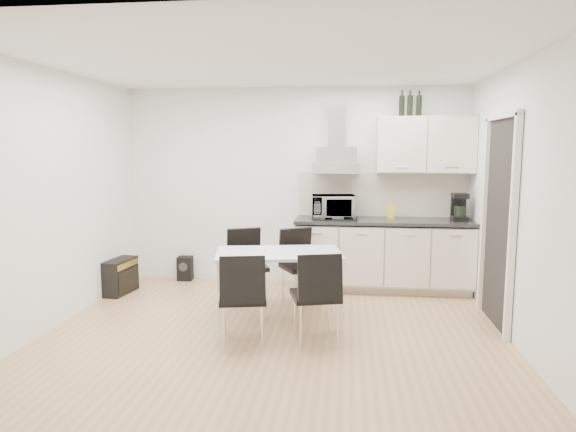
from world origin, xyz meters
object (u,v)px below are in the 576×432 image
(chair_near_left, at_px, (243,299))
(guitar_amp, at_px, (120,276))
(chair_near_right, at_px, (315,297))
(chair_far_left, at_px, (248,268))
(dining_table, at_px, (279,260))
(chair_far_right, at_px, (302,268))
(kitchenette, at_px, (386,226))
(floor_speaker, at_px, (185,268))

(chair_near_left, relative_size, guitar_amp, 1.62)
(chair_near_left, xyz_separation_m, guitar_amp, (-1.88, 1.50, -0.22))
(chair_near_left, relative_size, chair_near_right, 1.00)
(chair_far_left, distance_m, guitar_amp, 1.72)
(chair_near_left, bearing_deg, dining_table, 57.91)
(dining_table, xyz_separation_m, chair_far_left, (-0.44, 0.54, -0.22))
(chair_far_right, xyz_separation_m, chair_near_right, (0.23, -1.15, 0.00))
(chair_near_left, bearing_deg, chair_far_left, 87.16)
(dining_table, distance_m, chair_near_right, 0.70)
(chair_far_left, distance_m, chair_near_left, 1.22)
(kitchenette, bearing_deg, dining_table, -130.39)
(dining_table, distance_m, floor_speaker, 2.23)
(chair_far_right, distance_m, chair_near_right, 1.17)
(chair_near_right, bearing_deg, chair_near_left, 176.81)
(dining_table, height_order, guitar_amp, dining_table)
(chair_near_left, bearing_deg, guitar_amp, 129.48)
(dining_table, bearing_deg, chair_near_left, -120.39)
(kitchenette, relative_size, chair_far_right, 2.86)
(floor_speaker, bearing_deg, chair_far_right, -33.29)
(chair_near_right, xyz_separation_m, floor_speaker, (-1.93, 2.08, -0.28))
(kitchenette, relative_size, guitar_amp, 4.64)
(chair_far_left, distance_m, chair_far_right, 0.63)
(kitchenette, xyz_separation_m, chair_near_left, (-1.43, -2.06, -0.39))
(kitchenette, bearing_deg, chair_far_right, -142.31)
(dining_table, bearing_deg, chair_far_right, 63.15)
(floor_speaker, bearing_deg, chair_near_right, -51.65)
(kitchenette, height_order, floor_speaker, kitchenette)
(chair_far_left, relative_size, chair_near_right, 1.00)
(dining_table, relative_size, chair_far_left, 1.58)
(dining_table, xyz_separation_m, chair_near_left, (-0.25, -0.67, -0.22))
(chair_far_left, height_order, chair_near_left, same)
(kitchenette, height_order, chair_far_right, kitchenette)
(dining_table, relative_size, chair_near_right, 1.58)
(chair_far_left, bearing_deg, chair_near_right, 104.52)
(guitar_amp, bearing_deg, dining_table, -14.63)
(guitar_amp, bearing_deg, chair_far_right, 1.57)
(chair_far_right, xyz_separation_m, floor_speaker, (-1.70, 0.94, -0.28))
(chair_far_right, xyz_separation_m, chair_near_left, (-0.43, -1.29, 0.00))
(kitchenette, height_order, chair_far_left, kitchenette)
(kitchenette, xyz_separation_m, chair_far_left, (-1.62, -0.86, -0.39))
(dining_table, relative_size, floor_speaker, 4.22)
(kitchenette, distance_m, dining_table, 1.84)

